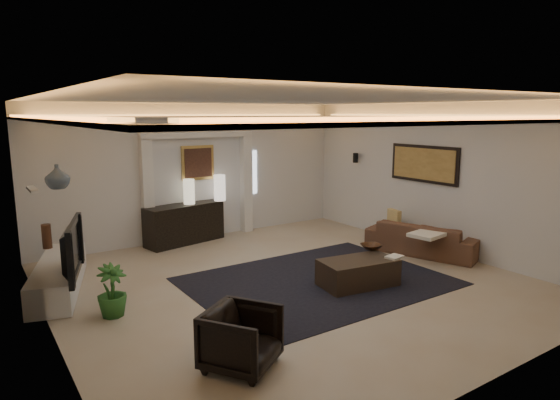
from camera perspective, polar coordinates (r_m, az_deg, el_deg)
floor at (r=7.86m, az=1.24°, el=-9.81°), size 7.00×7.00×0.00m
ceiling at (r=7.38m, az=1.33°, el=11.84°), size 7.00×7.00×0.00m
wall_back at (r=10.51m, az=-9.78°, el=3.31°), size 7.00×0.00×7.00m
wall_front at (r=5.11m, az=24.61°, el=-4.85°), size 7.00×0.00×7.00m
wall_left at (r=6.21m, az=-26.20°, el=-2.41°), size 0.00×7.00×7.00m
wall_right at (r=9.90m, az=18.11°, el=2.53°), size 0.00×7.00×7.00m
cove_soffit at (r=7.38m, az=1.32°, el=9.66°), size 7.00×7.00×0.04m
daylight_slit at (r=11.12m, az=-3.36°, el=3.30°), size 0.25×0.03×1.00m
area_rug at (r=7.93m, az=4.49°, el=-9.60°), size 4.00×3.00×0.01m
pilaster_left at (r=10.06m, az=-15.46°, el=0.76°), size 0.22×0.20×2.20m
pilaster_right at (r=10.99m, az=-4.03°, el=1.89°), size 0.22×0.20×2.20m
alcove_header at (r=10.36m, az=-9.68°, el=7.66°), size 2.52×0.20×0.12m
painting_frame at (r=10.46m, az=-9.74°, el=4.38°), size 0.74×0.04×0.74m
painting_canvas at (r=10.44m, az=-9.68°, el=4.37°), size 0.62×0.02×0.62m
art_panel_frame at (r=10.04m, az=16.73°, el=4.14°), size 0.04×1.64×0.74m
art_panel_gold at (r=10.02m, az=16.64°, el=4.13°), size 0.02×1.50×0.62m
wall_sconce at (r=11.27m, az=8.96°, el=4.97°), size 0.12×0.12×0.22m
wall_niche at (r=7.55m, az=-27.35°, el=1.14°), size 0.10×0.55×0.04m
console at (r=10.29m, az=-11.28°, el=-2.82°), size 1.76×0.84×0.84m
lamp_left at (r=10.21m, az=-10.76°, el=1.04°), size 0.27×0.27×0.52m
lamp_right at (r=10.51m, az=-7.18°, el=1.39°), size 0.33×0.33×0.56m
media_ledge at (r=8.23m, az=-24.78°, el=-8.21°), size 1.23×2.41×0.44m
tv at (r=7.36m, az=-24.20°, el=-5.31°), size 1.34×0.56×0.77m
figurine at (r=9.03m, az=-25.97°, el=-3.97°), size 0.20×0.20×0.41m
ginger_jar at (r=7.28m, az=-24.94°, el=2.53°), size 0.36×0.36×0.34m
plant at (r=6.91m, az=-19.36°, el=-10.15°), size 0.50×0.50×0.71m
sofa at (r=9.76m, az=16.60°, el=-4.36°), size 2.25×1.48×0.61m
throw_blanket at (r=9.03m, az=17.07°, el=-3.95°), size 0.66×0.57×0.06m
throw_pillow at (r=10.26m, az=13.41°, el=-2.10°), size 0.17×0.36×0.35m
coffee_table at (r=7.77m, az=9.24°, el=-8.58°), size 1.28×0.82×0.45m
bowl at (r=8.32m, az=10.77°, el=-5.58°), size 0.41×0.41×0.08m
magazine at (r=7.91m, az=13.44°, el=-6.72°), size 0.31×0.24×0.03m
armchair at (r=5.34m, az=-4.61°, el=-16.09°), size 1.00×1.00×0.67m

